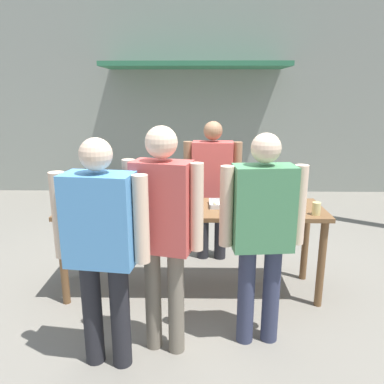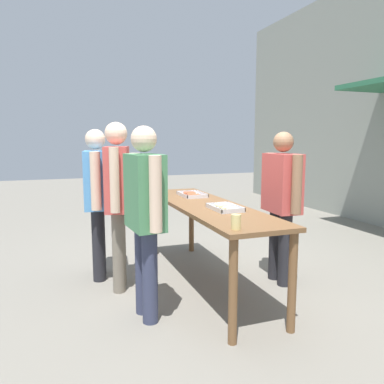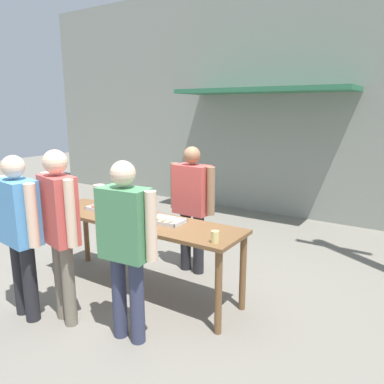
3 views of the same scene
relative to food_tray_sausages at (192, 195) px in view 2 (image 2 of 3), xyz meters
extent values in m
plane|color=slate|center=(0.58, -0.05, -0.89)|extent=(24.00, 24.00, 0.00)
cube|color=brown|center=(0.58, -0.05, -0.04)|extent=(2.51, 0.66, 0.04)
cylinder|color=brown|center=(-0.61, -0.31, -0.47)|extent=(0.07, 0.07, 0.84)
cylinder|color=brown|center=(1.76, -0.31, -0.47)|extent=(0.07, 0.07, 0.84)
cylinder|color=brown|center=(-0.61, 0.21, -0.47)|extent=(0.07, 0.07, 0.84)
cylinder|color=brown|center=(1.76, 0.21, -0.47)|extent=(0.07, 0.07, 0.84)
cube|color=silver|center=(0.00, 0.00, -0.01)|extent=(0.41, 0.27, 0.01)
cube|color=silver|center=(0.00, -0.13, 0.01)|extent=(0.41, 0.01, 0.03)
cube|color=silver|center=(0.00, 0.13, 0.01)|extent=(0.41, 0.01, 0.03)
cube|color=silver|center=(-0.20, 0.00, 0.01)|extent=(0.01, 0.27, 0.03)
cube|color=silver|center=(0.20, 0.00, 0.01)|extent=(0.01, 0.27, 0.03)
cylinder|color=#A34C2D|center=(-0.16, 0.01, 0.01)|extent=(0.03, 0.12, 0.03)
cylinder|color=#A34C2D|center=(-0.13, 0.01, 0.01)|extent=(0.04, 0.14, 0.03)
cylinder|color=#A34C2D|center=(-0.09, -0.01, 0.00)|extent=(0.03, 0.14, 0.02)
cylinder|color=#A34C2D|center=(-0.05, 0.00, 0.01)|extent=(0.04, 0.12, 0.03)
cylinder|color=#A34C2D|center=(-0.02, 0.00, 0.01)|extent=(0.03, 0.11, 0.03)
cylinder|color=#A34C2D|center=(0.02, 0.00, 0.01)|extent=(0.03, 0.12, 0.02)
cylinder|color=#A34C2D|center=(0.06, 0.00, 0.01)|extent=(0.03, 0.14, 0.03)
cylinder|color=#A34C2D|center=(0.10, 0.00, 0.01)|extent=(0.03, 0.12, 0.03)
cylinder|color=#A34C2D|center=(0.14, -0.01, 0.01)|extent=(0.03, 0.15, 0.03)
cylinder|color=#A34C2D|center=(0.17, 0.01, 0.01)|extent=(0.03, 0.11, 0.03)
cube|color=silver|center=(0.94, 0.00, -0.01)|extent=(0.39, 0.25, 0.01)
cube|color=silver|center=(0.94, -0.12, 0.01)|extent=(0.39, 0.01, 0.03)
cube|color=silver|center=(0.94, 0.12, 0.01)|extent=(0.39, 0.01, 0.03)
cube|color=silver|center=(0.75, 0.00, 0.01)|extent=(0.01, 0.25, 0.03)
cube|color=silver|center=(1.13, 0.00, 0.01)|extent=(0.01, 0.25, 0.03)
ellipsoid|color=beige|center=(0.80, -0.01, 0.01)|extent=(0.06, 0.11, 0.04)
ellipsoid|color=beige|center=(0.89, 0.00, 0.02)|extent=(0.07, 0.12, 0.05)
ellipsoid|color=beige|center=(0.98, 0.00, 0.01)|extent=(0.06, 0.12, 0.04)
ellipsoid|color=beige|center=(1.07, 0.00, 0.01)|extent=(0.07, 0.11, 0.04)
cylinder|color=gold|center=(-0.55, -0.27, 0.02)|extent=(0.06, 0.06, 0.08)
cylinder|color=#B2B2B7|center=(-0.55, -0.27, 0.06)|extent=(0.06, 0.06, 0.01)
cylinder|color=#B22319|center=(-0.46, -0.28, 0.02)|extent=(0.06, 0.06, 0.08)
cylinder|color=#B2B2B7|center=(-0.46, -0.28, 0.06)|extent=(0.06, 0.06, 0.01)
cylinder|color=#DBC67A|center=(1.69, -0.26, 0.04)|extent=(0.08, 0.08, 0.12)
cylinder|color=#232328|center=(0.69, 0.74, -0.50)|extent=(0.14, 0.14, 0.78)
cylinder|color=#232328|center=(0.90, 0.72, -0.50)|extent=(0.14, 0.14, 0.78)
cube|color=#C64C47|center=(0.80, 0.73, 0.20)|extent=(0.47, 0.28, 0.62)
sphere|color=#936B4C|center=(0.80, 0.73, 0.64)|extent=(0.21, 0.21, 0.21)
cylinder|color=#936B4C|center=(0.52, 0.75, 0.22)|extent=(0.10, 0.10, 0.59)
cylinder|color=#936B4C|center=(1.08, 0.71, 0.22)|extent=(0.10, 0.10, 0.59)
cylinder|color=#232328|center=(0.08, -1.12, -0.49)|extent=(0.14, 0.14, 0.80)
cylinder|color=#232328|center=(-0.13, -1.09, -0.49)|extent=(0.14, 0.14, 0.80)
cube|color=#5193D1|center=(-0.02, -1.11, 0.22)|extent=(0.50, 0.32, 0.63)
sphere|color=beige|center=(-0.02, -1.11, 0.66)|extent=(0.22, 0.22, 0.22)
cylinder|color=beige|center=(0.26, -1.15, 0.24)|extent=(0.10, 0.10, 0.60)
cylinder|color=beige|center=(-0.30, -1.07, 0.24)|extent=(0.10, 0.10, 0.60)
cylinder|color=#333851|center=(1.21, -0.82, -0.49)|extent=(0.13, 0.13, 0.80)
cylinder|color=#333851|center=(1.01, -0.84, -0.49)|extent=(0.13, 0.13, 0.80)
cube|color=#478456|center=(1.11, -0.83, 0.22)|extent=(0.46, 0.28, 0.63)
sphere|color=beige|center=(1.11, -0.83, 0.67)|extent=(0.22, 0.22, 0.22)
cylinder|color=beige|center=(1.38, -0.81, 0.24)|extent=(0.10, 0.10, 0.60)
cylinder|color=beige|center=(0.84, -0.85, 0.24)|extent=(0.10, 0.10, 0.60)
cylinder|color=#756B5B|center=(0.47, -0.97, -0.48)|extent=(0.12, 0.12, 0.83)
cylinder|color=#756B5B|center=(0.29, -0.92, -0.48)|extent=(0.12, 0.12, 0.83)
cube|color=#C64C47|center=(0.38, -0.95, 0.26)|extent=(0.45, 0.32, 0.66)
sphere|color=beige|center=(0.38, -0.95, 0.72)|extent=(0.22, 0.22, 0.22)
cylinder|color=beige|center=(0.63, -1.01, 0.28)|extent=(0.09, 0.09, 0.62)
cylinder|color=beige|center=(0.14, -0.88, 0.28)|extent=(0.09, 0.09, 0.62)
camera|label=1|loc=(0.64, -3.47, 1.04)|focal=35.00mm
camera|label=2|loc=(4.18, -1.52, 0.66)|focal=35.00mm
camera|label=3|loc=(3.29, -3.12, 1.21)|focal=35.00mm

